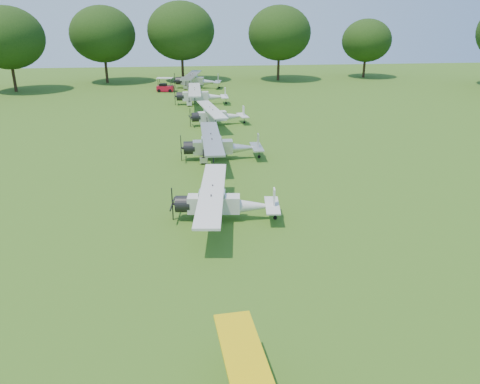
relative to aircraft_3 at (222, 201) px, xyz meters
The scene contains 8 objects.
ground 1.34m from the aircraft_3, 91.43° to the left, with size 160.00×160.00×0.00m, color #215515.
tree_belt 7.80m from the aircraft_3, 13.89° to the left, with size 137.36×130.27×14.52m.
aircraft_3 is the anchor object (origin of this frame).
aircraft_4 11.76m from the aircraft_3, 86.65° to the left, with size 6.63×10.53×2.08m.
aircraft_5 24.00m from the aircraft_3, 86.84° to the left, with size 6.18×9.79×1.92m.
aircraft_6 35.79m from the aircraft_3, 90.08° to the left, with size 6.86×10.90×2.15m.
aircraft_7 49.31m from the aircraft_3, 90.17° to the left, with size 7.34×11.61×2.28m.
golf_cart 46.85m from the aircraft_3, 95.92° to the left, with size 2.59×1.84×2.04m.
Camera 1 is at (-1.77, -25.27, 11.26)m, focal length 35.00 mm.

